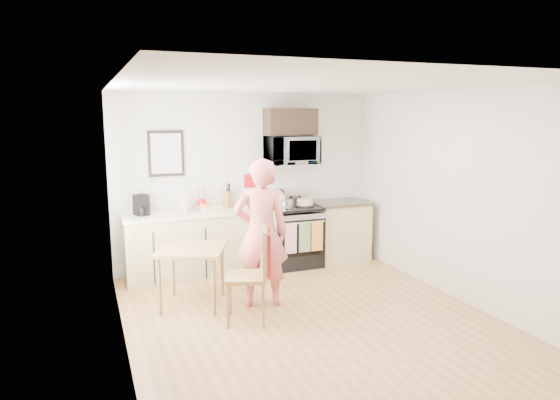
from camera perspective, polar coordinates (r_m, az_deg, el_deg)
name	(u,v)px	position (r m, az deg, el deg)	size (l,w,h in m)	color
floor	(311,319)	(5.82, 3.53, -13.46)	(4.60, 4.60, 0.00)	#98653B
back_wall	(247,181)	(7.56, -3.77, 2.21)	(4.00, 0.04, 2.60)	silver
front_wall	(459,266)	(3.56, 19.76, -7.12)	(4.00, 0.04, 2.60)	silver
left_wall	(120,221)	(4.95, -17.81, -2.32)	(0.04, 4.60, 2.60)	silver
right_wall	(459,196)	(6.54, 19.75, 0.45)	(0.04, 4.60, 2.60)	silver
ceiling	(313,85)	(5.36, 3.83, 13.01)	(4.00, 4.60, 0.04)	silver
window	(117,184)	(5.69, -18.14, 1.77)	(0.06, 1.40, 1.50)	white
cabinet_left	(201,245)	(7.24, -9.02, -5.11)	(2.10, 0.60, 0.90)	tan
countertop_left	(200,213)	(7.13, -9.12, -1.46)	(2.14, 0.64, 0.04)	silver
cabinet_right	(339,232)	(8.00, 6.79, -3.62)	(0.84, 0.60, 0.90)	tan
countertop_right	(340,203)	(7.90, 6.86, -0.30)	(0.88, 0.64, 0.04)	black
range	(294,237)	(7.64, 1.57, -4.29)	(0.76, 0.70, 1.16)	black
microwave	(291,150)	(7.52, 1.31, 5.71)	(0.76, 0.51, 0.42)	#B0AFB4
upper_cabinet	(290,122)	(7.55, 1.18, 8.92)	(0.76, 0.35, 0.40)	black
wall_art	(166,153)	(7.21, -12.90, 5.21)	(0.50, 0.04, 0.65)	black
wall_trivet	(251,181)	(7.56, -3.37, 2.21)	(0.20, 0.02, 0.20)	red
person	(261,233)	(5.96, -2.18, -3.79)	(0.65, 0.43, 1.79)	#C23935
dining_table	(192,254)	(6.11, -10.06, -6.12)	(0.88, 0.88, 0.72)	brown
chair	(259,262)	(5.54, -2.38, -7.09)	(0.61, 0.58, 1.07)	brown
knife_block	(228,199)	(7.36, -5.96, 0.09)	(0.11, 0.16, 0.24)	brown
utensil_crock	(201,199)	(7.33, -8.97, 0.12)	(0.12, 0.12, 0.35)	red
fruit_bowl	(204,207)	(7.22, -8.66, -0.85)	(0.24, 0.24, 0.09)	silver
milk_carton	(183,203)	(7.13, -11.01, -0.37)	(0.09, 0.09, 0.24)	tan
coffee_maker	(141,206)	(7.01, -15.56, -0.63)	(0.22, 0.26, 0.28)	black
bread_bag	(213,210)	(6.93, -7.70, -1.17)	(0.26, 0.12, 0.10)	tan
cake	(305,203)	(7.55, 2.85, -0.31)	(0.30, 0.30, 0.10)	black
kettle	(279,198)	(7.59, -0.06, 0.22)	(0.20, 0.20, 0.25)	silver
pot	(287,204)	(7.39, 0.76, -0.47)	(0.21, 0.34, 0.10)	#B0AFB4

